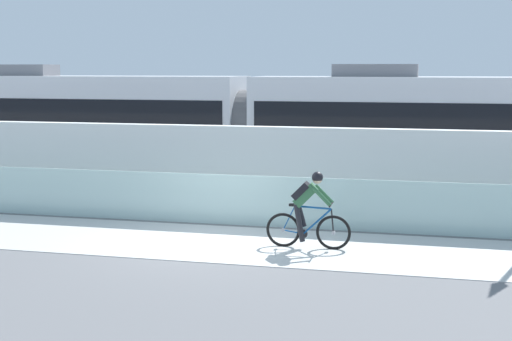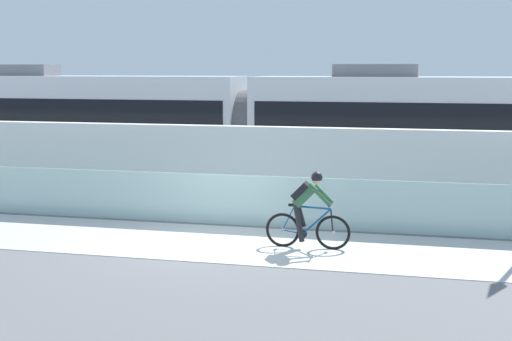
{
  "view_description": "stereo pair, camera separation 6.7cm",
  "coord_description": "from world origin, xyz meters",
  "views": [
    {
      "loc": [
        4.51,
        -14.56,
        3.71
      ],
      "look_at": [
        0.43,
        2.35,
        1.25
      ],
      "focal_mm": 51.17,
      "sensor_mm": 36.0,
      "label": 1
    },
    {
      "loc": [
        4.58,
        -14.54,
        3.71
      ],
      "look_at": [
        0.43,
        2.35,
        1.25
      ],
      "focal_mm": 51.17,
      "sensor_mm": 36.0,
      "label": 2
    }
  ],
  "objects": [
    {
      "name": "bike_path_deck",
      "position": [
        0.0,
        0.0,
        0.01
      ],
      "size": [
        32.0,
        3.2,
        0.01
      ],
      "primitive_type": "cube",
      "color": "beige",
      "rests_on": "ground"
    },
    {
      "name": "ground_plane",
      "position": [
        0.0,
        0.0,
        0.0
      ],
      "size": [
        200.0,
        200.0,
        0.0
      ],
      "primitive_type": "plane",
      "color": "slate"
    },
    {
      "name": "tram_rail_far",
      "position": [
        0.0,
        7.57,
        0.0
      ],
      "size": [
        32.0,
        0.08,
        0.01
      ],
      "primitive_type": "cube",
      "color": "#595654",
      "rests_on": "ground"
    },
    {
      "name": "glass_parapet",
      "position": [
        0.0,
        1.85,
        0.6
      ],
      "size": [
        32.0,
        0.05,
        1.2
      ],
      "primitive_type": "cube",
      "color": "silver",
      "rests_on": "ground"
    },
    {
      "name": "tram_rail_near",
      "position": [
        0.0,
        6.13,
        0.0
      ],
      "size": [
        32.0,
        0.08,
        0.01
      ],
      "primitive_type": "cube",
      "color": "#595654",
      "rests_on": "ground"
    },
    {
      "name": "cyclist_on_bike",
      "position": [
        2.09,
        -0.0,
        0.8
      ],
      "size": [
        1.77,
        0.58,
        1.61
      ],
      "color": "black",
      "rests_on": "ground"
    },
    {
      "name": "tram",
      "position": [
        -0.9,
        6.85,
        1.89
      ],
      "size": [
        22.56,
        2.54,
        3.81
      ],
      "color": "silver",
      "rests_on": "ground"
    },
    {
      "name": "concrete_barrier_wall",
      "position": [
        0.0,
        3.65,
        1.11
      ],
      "size": [
        32.0,
        0.36,
        2.21
      ],
      "primitive_type": "cube",
      "color": "white",
      "rests_on": "ground"
    }
  ]
}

